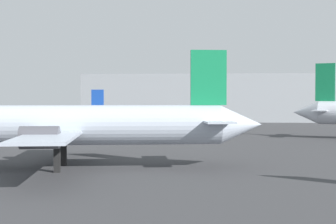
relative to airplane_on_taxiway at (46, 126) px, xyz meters
The scene contains 3 objects.
airplane_on_taxiway is the anchor object (origin of this frame).
airplane_far_right 49.46m from the airplane_on_taxiway, 86.56° to the left, with size 27.71×19.75×7.28m.
terminal_building 89.11m from the airplane_on_taxiway, 81.93° to the left, with size 60.94×23.41×11.46m, color #999EA3.
Camera 1 is at (3.06, -11.75, 5.84)m, focal length 52.56 mm.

